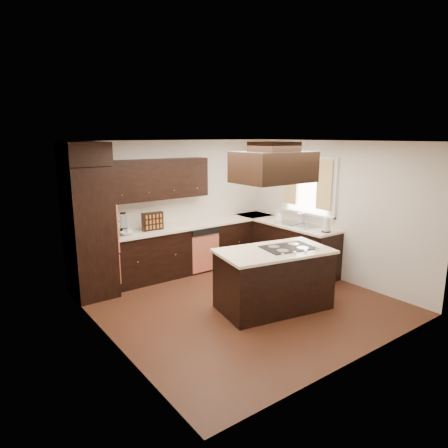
{
  "coord_description": "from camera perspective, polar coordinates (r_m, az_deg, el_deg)",
  "views": [
    {
      "loc": [
        -3.72,
        -4.59,
        2.58
      ],
      "look_at": [
        0.1,
        0.6,
        1.15
      ],
      "focal_mm": 32.0,
      "sensor_mm": 36.0,
      "label": 1
    }
  ],
  "objects": [
    {
      "name": "ceiling",
      "position": [
        5.91,
        2.73,
        11.81
      ],
      "size": [
        4.2,
        4.2,
        0.02
      ],
      "primitive_type": "cube",
      "color": "silver",
      "rests_on": "ground"
    },
    {
      "name": "mixing_bowl",
      "position": [
        7.04,
        -13.6,
        -1.22
      ],
      "size": [
        0.32,
        0.32,
        0.06
      ],
      "primitive_type": "imported",
      "rotation": [
        0.0,
        0.0,
        -0.27
      ],
      "color": "silver",
      "rests_on": "countertop_back"
    },
    {
      "name": "range_hood",
      "position": [
        5.58,
        7.09,
        8.09
      ],
      "size": [
        1.05,
        0.72,
        0.42
      ],
      "primitive_type": "cube",
      "color": "black",
      "rests_on": "ceiling"
    },
    {
      "name": "cooktop",
      "position": [
        6.12,
        9.15,
        -3.33
      ],
      "size": [
        0.85,
        0.65,
        0.01
      ],
      "primitive_type": "cube",
      "rotation": [
        0.0,
        0.0,
        -0.19
      ],
      "color": "black",
      "rests_on": "island_top"
    },
    {
      "name": "soap_bottle",
      "position": [
        7.99,
        7.78,
        1.18
      ],
      "size": [
        0.13,
        0.13,
        0.21
      ],
      "primitive_type": "imported",
      "rotation": [
        0.0,
        0.0,
        -0.42
      ],
      "color": "silver",
      "rests_on": "countertop_right"
    },
    {
      "name": "hood_duct",
      "position": [
        5.56,
        7.17,
        10.92
      ],
      "size": [
        0.55,
        0.5,
        0.13
      ],
      "primitive_type": "cube",
      "color": "black",
      "rests_on": "ceiling"
    },
    {
      "name": "island",
      "position": [
        6.14,
        7.08,
        -7.99
      ],
      "size": [
        1.76,
        1.17,
        0.88
      ],
      "primitive_type": "cube",
      "rotation": [
        0.0,
        0.0,
        -0.19
      ],
      "color": "black",
      "rests_on": "floor"
    },
    {
      "name": "floor",
      "position": [
        6.45,
        2.49,
        -11.17
      ],
      "size": [
        4.2,
        4.2,
        0.02
      ],
      "primitive_type": "cube",
      "color": "#562D1B",
      "rests_on": "ground"
    },
    {
      "name": "upper_cabinets",
      "position": [
        7.34,
        -9.58,
        6.32
      ],
      "size": [
        2.0,
        0.34,
        0.72
      ],
      "primitive_type": "cube",
      "color": "black",
      "rests_on": "wall_back"
    },
    {
      "name": "wall_left",
      "position": [
        5.04,
        -16.43,
        -3.31
      ],
      "size": [
        0.02,
        4.2,
        2.5
      ],
      "primitive_type": "cube",
      "color": "beige",
      "rests_on": "ground"
    },
    {
      "name": "oven_column",
      "position": [
        6.76,
        -18.68,
        -1.15
      ],
      "size": [
        0.65,
        0.75,
        2.12
      ],
      "primitive_type": "cube",
      "color": "black",
      "rests_on": "floor"
    },
    {
      "name": "spice_rack",
      "position": [
        7.24,
        -10.16,
        0.38
      ],
      "size": [
        0.39,
        0.11,
        0.32
      ],
      "primitive_type": "cube",
      "rotation": [
        0.0,
        0.0,
        -0.03
      ],
      "color": "black",
      "rests_on": "countertop_back"
    },
    {
      "name": "curtain_left",
      "position": [
        7.48,
        14.13,
        5.38
      ],
      "size": [
        0.02,
        0.34,
        0.9
      ],
      "primitive_type": "cube",
      "color": "#FDEEB8",
      "rests_on": "wall_right"
    },
    {
      "name": "countertop_right",
      "position": [
        7.96,
        8.52,
        0.18
      ],
      "size": [
        0.63,
        2.4,
        0.04
      ],
      "primitive_type": "cube",
      "color": "beige",
      "rests_on": "base_cabinets_right"
    },
    {
      "name": "window_pane",
      "position": [
        7.82,
        12.15,
        5.4
      ],
      "size": [
        0.0,
        1.2,
        1.0
      ],
      "primitive_type": "cube",
      "color": "white",
      "rests_on": "wall_right"
    },
    {
      "name": "sink_rim",
      "position": [
        7.72,
        10.43,
        -0.08
      ],
      "size": [
        0.52,
        0.84,
        0.01
      ],
      "primitive_type": "cube",
      "color": "silver",
      "rests_on": "countertop_right"
    },
    {
      "name": "blender_pitcher",
      "position": [
        7.04,
        -14.19,
        0.4
      ],
      "size": [
        0.13,
        0.13,
        0.26
      ],
      "primitive_type": "cone",
      "color": "silver",
      "rests_on": "blender_base"
    },
    {
      "name": "curtain_right",
      "position": [
        8.03,
        9.5,
        6.05
      ],
      "size": [
        0.02,
        0.34,
        0.9
      ],
      "primitive_type": "cube",
      "color": "#FDEEB8",
      "rests_on": "wall_right"
    },
    {
      "name": "blender_base",
      "position": [
        7.07,
        -14.11,
        -1.03
      ],
      "size": [
        0.15,
        0.15,
        0.1
      ],
      "primitive_type": "cylinder",
      "color": "silver",
      "rests_on": "countertop_back"
    },
    {
      "name": "base_cabinets_back",
      "position": [
        7.72,
        -5.69,
        -3.65
      ],
      "size": [
        2.93,
        0.6,
        0.88
      ],
      "primitive_type": "cube",
      "color": "black",
      "rests_on": "floor"
    },
    {
      "name": "window_frame",
      "position": [
        7.8,
        12.01,
        5.39
      ],
      "size": [
        0.06,
        1.32,
        1.12
      ],
      "primitive_type": "cube",
      "color": "silver",
      "rests_on": "wall_right"
    },
    {
      "name": "dishwasher_front",
      "position": [
        7.64,
        -2.66,
        -4.12
      ],
      "size": [
        0.6,
        0.05,
        0.72
      ],
      "primitive_type": "cube",
      "color": "#DB7153",
      "rests_on": "floor"
    },
    {
      "name": "paper_towel",
      "position": [
        7.21,
        14.43,
        -0.11
      ],
      "size": [
        0.15,
        0.15,
        0.27
      ],
      "primitive_type": "cylinder",
      "rotation": [
        0.0,
        0.0,
        -0.2
      ],
      "color": "silver",
      "rests_on": "countertop_right"
    },
    {
      "name": "wall_front",
      "position": [
        4.67,
        19.16,
        -4.78
      ],
      "size": [
        4.2,
        0.02,
        2.5
      ],
      "primitive_type": "cube",
      "color": "beige",
      "rests_on": "ground"
    },
    {
      "name": "base_cabinets_right",
      "position": [
        8.08,
        8.49,
        -3.0
      ],
      "size": [
        0.6,
        2.4,
        0.88
      ],
      "primitive_type": "cube",
      "color": "black",
      "rests_on": "floor"
    },
    {
      "name": "wall_right",
      "position": [
        7.54,
        15.19,
        1.91
      ],
      "size": [
        0.02,
        4.2,
        2.5
      ],
      "primitive_type": "cube",
      "color": "beige",
      "rests_on": "ground"
    },
    {
      "name": "wall_back",
      "position": [
        7.78,
        -7.21,
        2.57
      ],
      "size": [
        4.2,
        0.02,
        2.5
      ],
      "primitive_type": "cube",
      "color": "beige",
      "rests_on": "ground"
    },
    {
      "name": "countertop_back",
      "position": [
        7.59,
        -5.71,
        -0.34
      ],
      "size": [
        2.93,
        0.63,
        0.04
      ],
      "primitive_type": "cube",
      "color": "beige",
      "rests_on": "base_cabinets_back"
    },
    {
      "name": "island_top",
      "position": [
        6.0,
        7.2,
        -3.87
      ],
      "size": [
        1.83,
        1.24,
        0.04
      ],
      "primitive_type": "cube",
      "rotation": [
        0.0,
        0.0,
        -0.19
      ],
      "color": "beige",
      "rests_on": "island"
    },
    {
      "name": "wall_oven_face",
      "position": [
        6.86,
        -15.94,
        -0.27
      ],
      "size": [
        0.05,
        0.62,
        0.78
      ],
      "primitive_type": "cube",
      "color": "#DB7153",
      "rests_on": "oven_column"
    }
  ]
}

